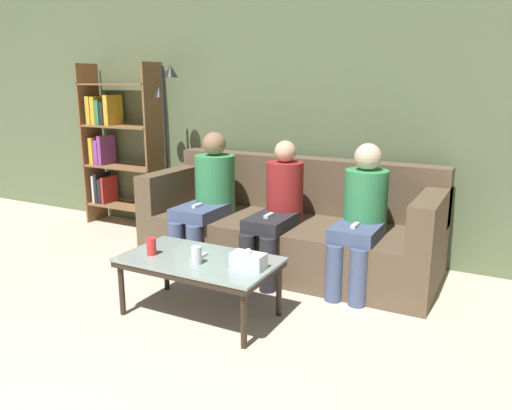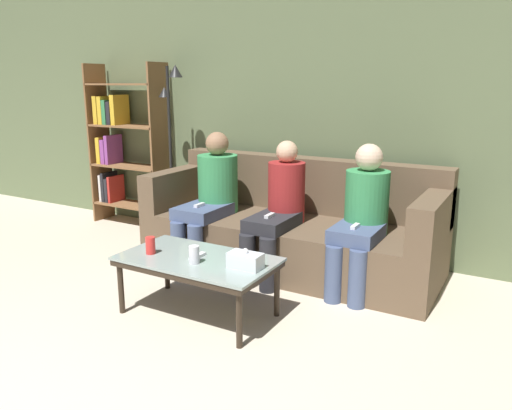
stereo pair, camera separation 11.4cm
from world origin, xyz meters
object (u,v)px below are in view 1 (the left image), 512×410
Objects in this scene: bookshelf at (114,145)px; seated_person_left_end at (209,193)px; coffee_table at (199,264)px; cup_near_right at (151,246)px; game_remote at (199,257)px; seated_person_mid_left at (278,206)px; tissue_box at (248,260)px; cup_near_left at (196,255)px; seated_person_mid_right at (361,213)px; standing_lamp at (167,134)px; couch at (290,229)px.

seated_person_left_end is at bearing -18.50° from bookshelf.
coffee_table is 8.87× the size of cup_near_right.
seated_person_mid_left is at bearing 81.81° from game_remote.
tissue_box is 0.99m from seated_person_mid_left.
coffee_table is 0.39m from tissue_box.
cup_near_left is 1.05m from seated_person_mid_left.
bookshelf is at bearing 169.95° from seated_person_mid_right.
seated_person_left_end is (-0.60, 1.07, 0.14)m from cup_near_left.
cup_near_right is at bearing -172.82° from tissue_box.
bookshelf reaches higher than cup_near_left.
tissue_box is 0.20× the size of seated_person_mid_right.
cup_near_right is (-0.33, -0.09, 0.10)m from coffee_table.
bookshelf is (-2.18, 1.60, 0.43)m from cup_near_left.
cup_near_left is at bearing -36.26° from bookshelf.
standing_lamp reaches higher than seated_person_mid_left.
cup_near_left is at bearing -125.89° from seated_person_mid_right.
cup_near_left is at bearing -64.71° from coffee_table.
cup_near_left is at bearing -94.96° from seated_person_mid_left.
couch is 16.83× the size of game_remote.
standing_lamp is at bearing 173.32° from couch.
seated_person_left_end reaches higher than cup_near_left.
coffee_table is 7.09× the size of game_remote.
cup_near_right reaches higher than cup_near_left.
tissue_box is at bearing -30.92° from bookshelf.
coffee_table is at bearing -35.14° from bookshelf.
seated_person_mid_left is at bearing -16.23° from standing_lamp.
bookshelf is at bearing 166.24° from seated_person_mid_left.
seated_person_left_end is 1.03× the size of seated_person_mid_left.
seated_person_mid_right is (0.69, -0.22, 0.28)m from couch.
couch is at bearing 83.49° from coffee_table.
seated_person_left_end reaches higher than cup_near_right.
cup_near_right is 1.10m from seated_person_left_end.
tissue_box is at bearing -114.23° from seated_person_mid_right.
couch is 1.42× the size of bookshelf.
tissue_box is (0.71, 0.09, -0.01)m from cup_near_right.
couch is 2.20× the size of seated_person_left_end.
couch is at bearing 83.49° from game_remote.
couch is at bearing 90.00° from seated_person_mid_left.
couch is 2.37× the size of coffee_table.
seated_person_left_end is (-0.93, 0.98, 0.15)m from tissue_box.
cup_near_right is 0.11× the size of seated_person_mid_left.
bookshelf is at bearing 143.74° from cup_near_left.
seated_person_mid_right reaches higher than cup_near_left.
tissue_box is 0.38m from game_remote.
couch is at bearing -6.68° from standing_lamp.
coffee_table is 0.60× the size of bookshelf.
game_remote is at bearing -60.46° from seated_person_left_end.
standing_lamp is (-1.29, 1.36, 0.64)m from game_remote.
cup_near_right is 0.10× the size of seated_person_left_end.
cup_near_right is 0.80× the size of game_remote.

